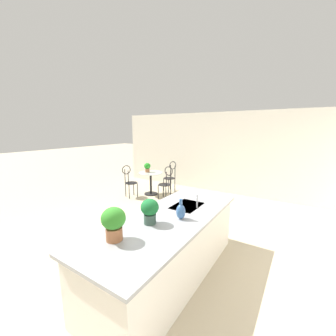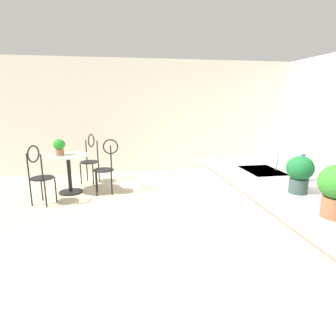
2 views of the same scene
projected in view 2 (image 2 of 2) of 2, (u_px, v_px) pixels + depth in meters
The scene contains 11 objects.
ground_plane at pixel (198, 257), 3.26m from camera, with size 40.00×40.00×0.00m, color beige.
wall_left_window at pixel (152, 117), 7.03m from camera, with size 0.12×7.80×2.70m, color silver.
kitchen_island at pixel (284, 225), 3.01m from camera, with size 2.80×1.06×0.92m.
bistro_table at pixel (69, 170), 5.44m from camera, with size 0.80×0.80×0.74m.
chair_near_window at pixel (39, 172), 4.76m from camera, with size 0.52×0.50×1.04m.
chair_by_island at pixel (90, 156), 6.13m from camera, with size 0.52×0.49×1.04m.
chair_toward_desk at pixel (106, 164), 5.38m from camera, with size 0.39×0.49×1.04m.
sink_faucet at pixel (277, 161), 3.43m from camera, with size 0.02×0.02×0.22m, color #B2B5BA.
potted_plant_on_table at pixel (59, 146), 5.31m from camera, with size 0.22×0.22×0.30m.
potted_plant_counter_near at pixel (300, 172), 2.55m from camera, with size 0.24×0.24×0.34m.
vase_on_counter at pixel (302, 171), 2.95m from camera, with size 0.13×0.13×0.29m.
Camera 2 is at (2.84, -0.84, 1.73)m, focal length 30.62 mm.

